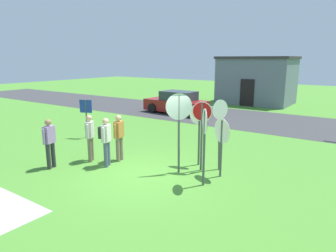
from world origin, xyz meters
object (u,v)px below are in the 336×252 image
at_px(stop_sign_nearest, 202,125).
at_px(person_in_dark_shirt, 106,138).
at_px(stop_sign_leaning_right, 179,118).
at_px(person_near_signs, 119,135).
at_px(stop_sign_rear_right, 205,134).
at_px(stop_sign_tallest, 199,124).
at_px(stop_sign_center_cluster, 220,123).
at_px(stop_sign_far_back, 222,138).
at_px(person_in_teal, 90,135).
at_px(info_panel_leftmost, 86,112).
at_px(person_with_sunhat, 50,141).
at_px(parked_car_on_street, 176,103).

xyz_separation_m(stop_sign_nearest, person_in_dark_shirt, (-2.88, -1.49, -0.56)).
bearing_deg(stop_sign_nearest, stop_sign_leaning_right, -133.10).
bearing_deg(person_near_signs, stop_sign_nearest, 15.65).
distance_m(stop_sign_nearest, stop_sign_rear_right, 1.22).
height_order(stop_sign_tallest, person_in_dark_shirt, stop_sign_tallest).
bearing_deg(stop_sign_tallest, stop_sign_center_cluster, -0.34).
bearing_deg(stop_sign_far_back, stop_sign_tallest, 152.91).
height_order(stop_sign_tallest, person_in_teal, stop_sign_tallest).
relative_size(person_in_dark_shirt, info_panel_leftmost, 0.94).
distance_m(stop_sign_nearest, person_in_dark_shirt, 3.29).
distance_m(stop_sign_center_cluster, stop_sign_rear_right, 1.48).
distance_m(person_with_sunhat, person_in_dark_shirt, 1.85).
bearing_deg(stop_sign_nearest, person_in_dark_shirt, -152.68).
bearing_deg(stop_sign_rear_right, stop_sign_far_back, 82.55).
distance_m(stop_sign_far_back, person_near_signs, 3.75).
bearing_deg(info_panel_leftmost, stop_sign_nearest, -6.49).
relative_size(stop_sign_nearest, person_near_signs, 1.36).
bearing_deg(stop_sign_tallest, stop_sign_far_back, -27.09).
relative_size(stop_sign_center_cluster, person_in_teal, 1.39).
bearing_deg(stop_sign_far_back, person_in_teal, -163.81).
xyz_separation_m(stop_sign_center_cluster, stop_sign_rear_right, (0.22, -1.47, -0.02)).
xyz_separation_m(stop_sign_rear_right, stop_sign_far_back, (0.12, 0.91, -0.29)).
bearing_deg(stop_sign_nearest, person_in_teal, -159.03).
height_order(stop_sign_leaning_right, person_near_signs, stop_sign_leaning_right).
xyz_separation_m(stop_sign_leaning_right, person_near_signs, (-2.38, -0.25, -0.84)).
relative_size(stop_sign_tallest, stop_sign_center_cluster, 0.92).
bearing_deg(parked_car_on_street, info_panel_leftmost, -88.66).
distance_m(stop_sign_nearest, person_with_sunhat, 5.09).
bearing_deg(parked_car_on_street, stop_sign_tallest, -52.50).
bearing_deg(stop_sign_leaning_right, stop_sign_nearest, 46.90).
bearing_deg(stop_sign_leaning_right, stop_sign_far_back, 18.62).
relative_size(stop_sign_rear_right, stop_sign_far_back, 1.22).
bearing_deg(stop_sign_leaning_right, person_in_teal, -164.80).
bearing_deg(person_in_teal, person_in_dark_shirt, -3.69).
xyz_separation_m(stop_sign_rear_right, person_near_signs, (-3.55, 0.22, -0.60)).
distance_m(stop_sign_center_cluster, person_in_teal, 4.60).
xyz_separation_m(person_in_teal, person_near_signs, (0.83, 0.62, 0.00)).
distance_m(stop_sign_center_cluster, info_panel_leftmost, 6.90).
bearing_deg(stop_sign_tallest, stop_sign_rear_right, -56.41).
bearing_deg(person_near_signs, person_with_sunhat, -126.08).
relative_size(stop_sign_center_cluster, info_panel_leftmost, 1.31).
xyz_separation_m(stop_sign_tallest, person_near_signs, (-2.58, -1.25, -0.51)).
bearing_deg(stop_sign_rear_right, stop_sign_center_cluster, 98.71).
bearing_deg(stop_sign_tallest, person_in_dark_shirt, -142.96).
bearing_deg(stop_sign_center_cluster, person_near_signs, -159.47).
xyz_separation_m(stop_sign_nearest, stop_sign_far_back, (0.77, -0.12, -0.27)).
height_order(stop_sign_nearest, stop_sign_center_cluster, stop_sign_center_cluster).
xyz_separation_m(stop_sign_center_cluster, person_near_signs, (-3.33, -1.25, -0.62)).
height_order(stop_sign_nearest, person_in_teal, stop_sign_nearest).
xyz_separation_m(stop_sign_rear_right, person_with_sunhat, (-4.93, -1.66, -0.60)).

